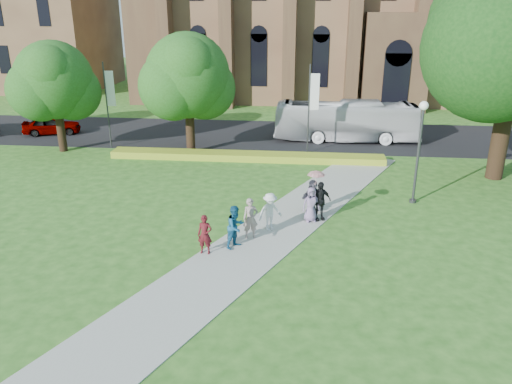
# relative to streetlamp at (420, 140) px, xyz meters

# --- Properties ---
(ground) EXTENTS (160.00, 160.00, 0.00)m
(ground) POSITION_rel_streetlamp_xyz_m (-7.50, -6.50, -3.30)
(ground) COLOR #285A1B
(ground) RESTS_ON ground
(road) EXTENTS (160.00, 10.00, 0.02)m
(road) POSITION_rel_streetlamp_xyz_m (-7.50, 13.50, -3.29)
(road) COLOR black
(road) RESTS_ON ground
(footpath) EXTENTS (15.58, 28.54, 0.04)m
(footpath) POSITION_rel_streetlamp_xyz_m (-7.50, -5.50, -3.28)
(footpath) COLOR #B2B2A8
(footpath) RESTS_ON ground
(flower_hedge) EXTENTS (18.00, 1.40, 0.45)m
(flower_hedge) POSITION_rel_streetlamp_xyz_m (-9.50, 6.70, -3.07)
(flower_hedge) COLOR #CBD129
(flower_hedge) RESTS_ON ground
(building_west) EXTENTS (22.00, 14.00, 18.30)m
(building_west) POSITION_rel_streetlamp_xyz_m (-41.50, 35.50, 5.91)
(building_west) COLOR brown
(building_west) RESTS_ON ground
(streetlamp) EXTENTS (0.44, 0.44, 5.24)m
(streetlamp) POSITION_rel_streetlamp_xyz_m (0.00, 0.00, 0.00)
(streetlamp) COLOR #38383D
(streetlamp) RESTS_ON ground
(street_tree_0) EXTENTS (5.20, 5.20, 7.50)m
(street_tree_0) POSITION_rel_streetlamp_xyz_m (-22.50, 7.50, 1.58)
(street_tree_0) COLOR #332114
(street_tree_0) RESTS_ON ground
(street_tree_1) EXTENTS (5.60, 5.60, 8.05)m
(street_tree_1) POSITION_rel_streetlamp_xyz_m (-13.50, 8.00, 1.93)
(street_tree_1) COLOR #332114
(street_tree_1) RESTS_ON ground
(banner_pole_0) EXTENTS (0.70, 0.10, 6.00)m
(banner_pole_0) POSITION_rel_streetlamp_xyz_m (-5.39, 8.70, 0.09)
(banner_pole_0) COLOR #38383D
(banner_pole_0) RESTS_ON ground
(banner_pole_1) EXTENTS (0.70, 0.10, 6.00)m
(banner_pole_1) POSITION_rel_streetlamp_xyz_m (-19.39, 8.70, 0.09)
(banner_pole_1) COLOR #38383D
(banner_pole_1) RESTS_ON ground
(tour_coach) EXTENTS (10.72, 2.66, 2.97)m
(tour_coach) POSITION_rel_streetlamp_xyz_m (-2.69, 12.30, -1.79)
(tour_coach) COLOR silver
(tour_coach) RESTS_ON road
(car_0) EXTENTS (4.60, 2.96, 1.46)m
(car_0) POSITION_rel_streetlamp_xyz_m (-25.58, 12.02, -2.55)
(car_0) COLOR gray
(car_0) RESTS_ON road
(pedestrian_0) EXTENTS (0.62, 0.42, 1.65)m
(pedestrian_0) POSITION_rel_streetlamp_xyz_m (-9.55, -6.74, -2.43)
(pedestrian_0) COLOR #4C1116
(pedestrian_0) RESTS_ON footpath
(pedestrian_1) EXTENTS (1.09, 1.13, 1.84)m
(pedestrian_1) POSITION_rel_streetlamp_xyz_m (-8.39, -6.06, -2.33)
(pedestrian_1) COLOR navy
(pedestrian_1) RESTS_ON footpath
(pedestrian_2) EXTENTS (1.30, 1.14, 1.74)m
(pedestrian_2) POSITION_rel_streetlamp_xyz_m (-7.10, -4.18, -2.38)
(pedestrian_2) COLOR silver
(pedestrian_2) RESTS_ON footpath
(pedestrian_3) EXTENTS (1.20, 0.85, 1.90)m
(pedestrian_3) POSITION_rel_streetlamp_xyz_m (-4.87, -2.84, -2.31)
(pedestrian_3) COLOR black
(pedestrian_3) RESTS_ON footpath
(pedestrian_4) EXTENTS (0.92, 0.72, 1.67)m
(pedestrian_4) POSITION_rel_streetlamp_xyz_m (-5.27, -3.03, -2.42)
(pedestrian_4) COLOR slate
(pedestrian_4) RESTS_ON footpath
(pedestrian_5) EXTENTS (1.46, 1.34, 1.62)m
(pedestrian_5) POSITION_rel_streetlamp_xyz_m (-5.19, -1.83, -2.44)
(pedestrian_5) COLOR #2B2B34
(pedestrian_5) RESTS_ON footpath
(pedestrian_6) EXTENTS (0.76, 0.60, 1.81)m
(pedestrian_6) POSITION_rel_streetlamp_xyz_m (-7.88, -5.10, -2.35)
(pedestrian_6) COLOR gray
(pedestrian_6) RESTS_ON footpath
(parasol) EXTENTS (0.93, 0.93, 0.69)m
(parasol) POSITION_rel_streetlamp_xyz_m (-5.09, -2.93, -1.24)
(parasol) COLOR #CA8EA2
(parasol) RESTS_ON pedestrian_4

